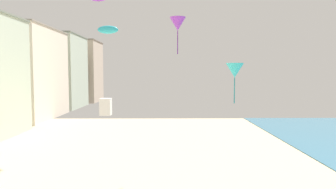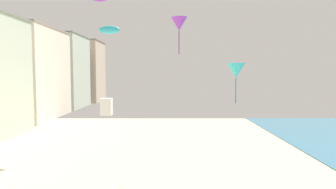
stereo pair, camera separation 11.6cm
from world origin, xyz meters
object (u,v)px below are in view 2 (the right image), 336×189
(kite_cyan_delta, at_px, (235,71))
(kite_purple_delta, at_px, (178,24))
(kite_white_box_2, at_px, (106,107))
(kite_cyan_parafoil, at_px, (108,30))

(kite_cyan_delta, bearing_deg, kite_purple_delta, 140.57)
(kite_cyan_delta, bearing_deg, kite_white_box_2, -143.99)
(kite_cyan_parafoil, distance_m, kite_white_box_2, 13.43)
(kite_white_box_2, bearing_deg, kite_cyan_delta, 36.01)
(kite_cyan_parafoil, bearing_deg, kite_white_box_2, -80.32)
(kite_purple_delta, xyz_separation_m, kite_cyan_parafoil, (-7.16, -0.02, -0.58))
(kite_cyan_delta, xyz_separation_m, kite_white_box_2, (-10.19, -7.41, -2.45))
(kite_cyan_parafoil, height_order, kite_white_box_2, kite_cyan_parafoil)
(kite_purple_delta, bearing_deg, kite_cyan_delta, -39.43)
(kite_purple_delta, relative_size, kite_cyan_parafoil, 1.77)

